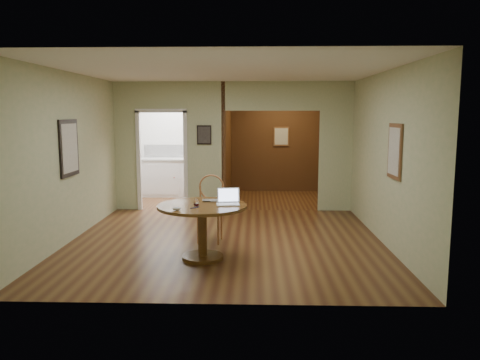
{
  "coord_description": "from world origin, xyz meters",
  "views": [
    {
      "loc": [
        0.46,
        -7.29,
        2.04
      ],
      "look_at": [
        0.23,
        -0.2,
        1.03
      ],
      "focal_mm": 35.0,
      "sensor_mm": 36.0,
      "label": 1
    }
  ],
  "objects_px": {
    "open_laptop": "(228,200)",
    "closed_laptop": "(214,201)",
    "chair": "(210,204)",
    "dining_table": "(202,219)"
  },
  "relations": [
    {
      "from": "dining_table",
      "to": "chair",
      "type": "xyz_separation_m",
      "value": [
        0.02,
        0.97,
        0.02
      ]
    },
    {
      "from": "dining_table",
      "to": "chair",
      "type": "height_order",
      "value": "chair"
    },
    {
      "from": "open_laptop",
      "to": "closed_laptop",
      "type": "xyz_separation_m",
      "value": [
        -0.21,
        0.15,
        -0.05
      ]
    },
    {
      "from": "chair",
      "to": "dining_table",
      "type": "bearing_deg",
      "value": -86.32
    },
    {
      "from": "chair",
      "to": "open_laptop",
      "type": "height_order",
      "value": "chair"
    },
    {
      "from": "closed_laptop",
      "to": "chair",
      "type": "bearing_deg",
      "value": 94.8
    },
    {
      "from": "chair",
      "to": "open_laptop",
      "type": "xyz_separation_m",
      "value": [
        0.34,
        -0.92,
        0.25
      ]
    },
    {
      "from": "chair",
      "to": "closed_laptop",
      "type": "xyz_separation_m",
      "value": [
        0.13,
        -0.76,
        0.2
      ]
    },
    {
      "from": "open_laptop",
      "to": "closed_laptop",
      "type": "height_order",
      "value": "open_laptop"
    },
    {
      "from": "open_laptop",
      "to": "closed_laptop",
      "type": "bearing_deg",
      "value": 135.25
    }
  ]
}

